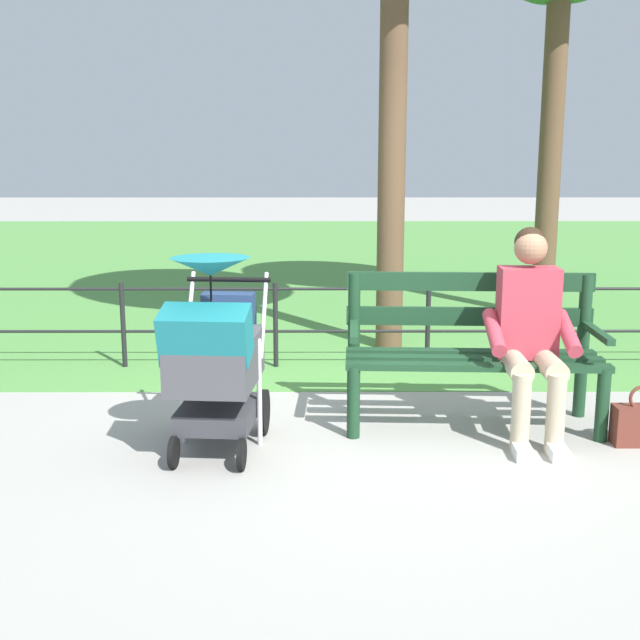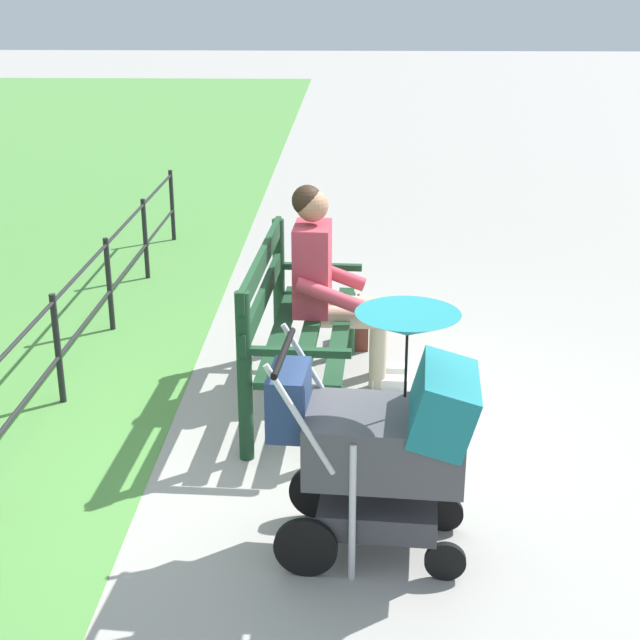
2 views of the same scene
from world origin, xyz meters
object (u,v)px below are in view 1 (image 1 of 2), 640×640
(person_on_bench, at_px, (531,328))
(stroller, at_px, (215,353))
(park_bench, at_px, (472,344))
(handbag, at_px, (640,424))

(person_on_bench, bearing_deg, stroller, 8.80)
(park_bench, xyz_separation_m, stroller, (1.57, 0.51, 0.07))
(stroller, xyz_separation_m, handbag, (-2.51, -0.10, -0.47))
(park_bench, height_order, stroller, stroller)
(person_on_bench, relative_size, handbag, 3.45)
(stroller, height_order, handbag, stroller)
(stroller, relative_size, handbag, 3.11)
(person_on_bench, distance_m, handbag, 0.86)
(park_bench, bearing_deg, person_on_bench, 144.32)
(stroller, bearing_deg, handbag, -177.69)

